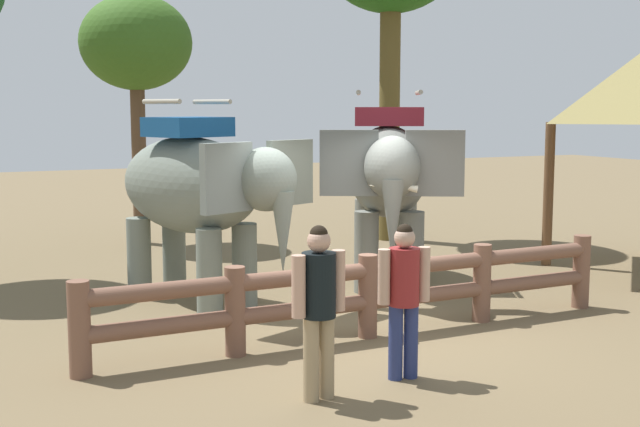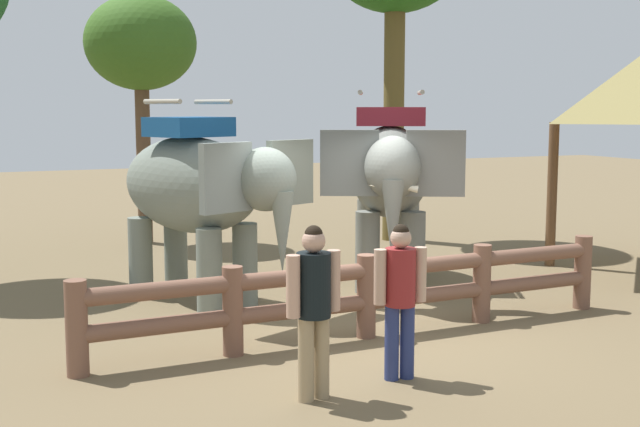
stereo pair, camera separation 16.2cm
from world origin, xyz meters
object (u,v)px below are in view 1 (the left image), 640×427
object	(u,v)px
log_fence	(368,290)
tourist_man_in_blue	(319,300)
elephant_near_left	(199,190)
tourist_woman_in_black	(404,290)
tree_far_left	(136,46)
elephant_center	(388,176)

from	to	relation	value
log_fence	tourist_man_in_blue	xyz separation A→B (m)	(-1.49, -1.78, 0.40)
elephant_near_left	tourist_woman_in_black	xyz separation A→B (m)	(0.96, -4.21, -0.71)
tourist_woman_in_black	tree_far_left	bearing A→B (deg)	93.09
tourist_woman_in_black	tree_far_left	xyz separation A→B (m)	(-0.54, 9.99, 3.15)
tree_far_left	log_fence	bearing A→B (deg)	-83.55
log_fence	elephant_near_left	bearing A→B (deg)	117.66
elephant_near_left	tree_far_left	distance (m)	6.30
elephant_near_left	tourist_woman_in_black	distance (m)	4.37
elephant_center	elephant_near_left	bearing A→B (deg)	-179.37
log_fence	tourist_woman_in_black	bearing A→B (deg)	-104.63
tourist_man_in_blue	tree_far_left	xyz separation A→B (m)	(0.54, 10.20, 3.11)
elephant_center	tourist_man_in_blue	xyz separation A→B (m)	(-3.27, -4.45, -0.76)
tourist_man_in_blue	tourist_woman_in_black	bearing A→B (deg)	10.76
tree_far_left	elephant_near_left	bearing A→B (deg)	-94.20
tourist_man_in_blue	tree_far_left	distance (m)	10.68
tourist_woman_in_black	tourist_man_in_blue	distance (m)	1.10
elephant_near_left	tree_far_left	world-z (taller)	tree_far_left
elephant_near_left	tourist_man_in_blue	distance (m)	4.46
tourist_man_in_blue	elephant_center	bearing A→B (deg)	53.65
log_fence	elephant_near_left	distance (m)	3.15
tourist_woman_in_black	tree_far_left	size ratio (longest dim) A/B	0.32
tourist_woman_in_black	tourist_man_in_blue	xyz separation A→B (m)	(-1.08, -0.21, 0.04)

